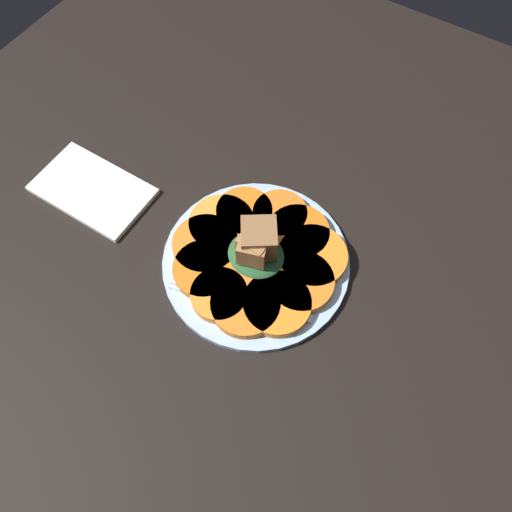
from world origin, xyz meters
TOP-DOWN VIEW (x-y plane):
  - table_slab at (0.00, 0.00)cm, footprint 120.00×120.00cm
  - plate at (0.00, 0.00)cm, footprint 25.10×25.10cm
  - carrot_slice_0 at (6.80, 0.34)cm, footprint 8.66×8.66cm
  - carrot_slice_1 at (6.29, 4.04)cm, footprint 9.23×9.23cm
  - carrot_slice_2 at (2.89, 6.16)cm, footprint 8.52×8.52cm
  - carrot_slice_3 at (-0.73, 7.41)cm, footprint 7.58×7.58cm
  - carrot_slice_4 at (-5.09, 5.09)cm, footprint 7.85×7.85cm
  - carrot_slice_5 at (-6.68, 1.85)cm, footprint 9.02×9.02cm
  - carrot_slice_6 at (-6.74, -1.99)cm, footprint 8.91×8.91cm
  - carrot_slice_7 at (-4.71, -5.10)cm, footprint 8.34×8.34cm
  - carrot_slice_8 at (-1.11, -7.08)cm, footprint 7.35×7.35cm
  - carrot_slice_9 at (2.41, -6.36)cm, footprint 8.91×8.91cm
  - carrot_slice_10 at (5.76, -4.22)cm, footprint 8.73×8.73cm
  - center_pile at (0.18, 0.15)cm, footprint 7.82×7.31cm
  - fork at (0.87, -6.11)cm, footprint 18.61×6.56cm
  - napkin at (-26.48, -2.62)cm, footprint 16.80×10.08cm

SIDE VIEW (x-z plane):
  - table_slab at x=0.00cm, z-range 0.00..2.00cm
  - napkin at x=-26.48cm, z-range 2.00..2.80cm
  - plate at x=0.00cm, z-range 1.99..3.04cm
  - fork at x=0.87cm, z-range 3.10..3.50cm
  - carrot_slice_0 at x=6.80cm, z-range 3.10..4.48cm
  - carrot_slice_1 at x=6.29cm, z-range 3.10..4.48cm
  - carrot_slice_2 at x=2.89cm, z-range 3.10..4.48cm
  - carrot_slice_3 at x=-0.73cm, z-range 3.10..4.48cm
  - carrot_slice_4 at x=-5.09cm, z-range 3.10..4.48cm
  - carrot_slice_5 at x=-6.68cm, z-range 3.10..4.48cm
  - carrot_slice_6 at x=-6.74cm, z-range 3.10..4.48cm
  - carrot_slice_7 at x=-4.71cm, z-range 3.10..4.48cm
  - carrot_slice_8 at x=-1.11cm, z-range 3.10..4.48cm
  - carrot_slice_9 at x=2.41cm, z-range 3.10..4.48cm
  - carrot_slice_10 at x=5.76cm, z-range 3.10..4.48cm
  - center_pile at x=0.18cm, z-range 2.78..9.48cm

